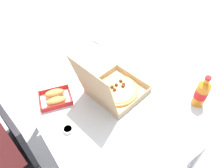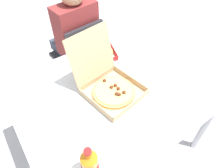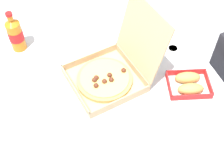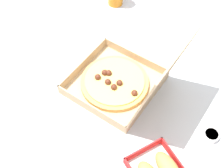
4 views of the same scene
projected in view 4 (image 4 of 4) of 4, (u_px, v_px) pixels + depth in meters
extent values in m
cube|color=silver|center=(113.00, 99.00, 1.17)|extent=(1.25, 0.98, 0.03)
cylinder|color=#B7B7BC|center=(126.00, 39.00, 1.87)|extent=(0.05, 0.05, 0.70)
cube|color=tan|center=(115.00, 84.00, 1.19)|extent=(0.35, 0.35, 0.01)
cube|color=tan|center=(83.00, 64.00, 1.22)|extent=(0.30, 0.06, 0.04)
cube|color=tan|center=(136.00, 57.00, 1.24)|extent=(0.06, 0.30, 0.04)
cube|color=tan|center=(91.00, 108.00, 1.09)|extent=(0.06, 0.30, 0.04)
cube|color=tan|center=(149.00, 99.00, 1.12)|extent=(0.30, 0.06, 0.04)
cube|color=tan|center=(165.00, 76.00, 0.97)|extent=(0.32, 0.13, 0.30)
cylinder|color=tan|center=(115.00, 83.00, 1.18)|extent=(0.26, 0.26, 0.02)
cylinder|color=#EAC666|center=(115.00, 81.00, 1.17)|extent=(0.23, 0.23, 0.01)
sphere|color=#562819|center=(98.00, 77.00, 1.17)|extent=(0.02, 0.02, 0.02)
sphere|color=#562819|center=(134.00, 93.00, 1.12)|extent=(0.02, 0.02, 0.02)
sphere|color=#562819|center=(105.00, 73.00, 1.18)|extent=(0.02, 0.02, 0.02)
sphere|color=#562819|center=(109.00, 73.00, 1.18)|extent=(0.02, 0.02, 0.02)
sphere|color=#562819|center=(108.00, 82.00, 1.15)|extent=(0.02, 0.02, 0.02)
sphere|color=#562819|center=(114.00, 87.00, 1.14)|extent=(0.02, 0.02, 0.02)
sphere|color=#562819|center=(119.00, 83.00, 1.15)|extent=(0.02, 0.02, 0.02)
cube|color=red|center=(143.00, 150.00, 1.00)|extent=(0.15, 0.05, 0.03)
cube|color=red|center=(178.00, 163.00, 0.97)|extent=(0.06, 0.18, 0.03)
ellipsoid|color=tan|center=(168.00, 168.00, 0.96)|extent=(0.09, 0.13, 0.05)
cube|color=white|center=(217.00, 58.00, 1.27)|extent=(0.24, 0.19, 0.00)
cylinder|color=white|center=(211.00, 135.00, 1.05)|extent=(0.06, 0.06, 0.02)
cylinder|color=#DBBC66|center=(212.00, 134.00, 1.04)|extent=(0.05, 0.05, 0.01)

